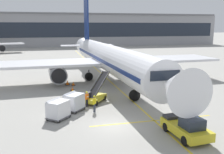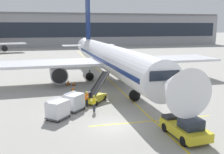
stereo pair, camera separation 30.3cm
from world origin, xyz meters
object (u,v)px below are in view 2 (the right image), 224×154
Objects in this scene: baggage_cart_second at (57,109)px; pushback_tug at (185,127)px; belt_loader at (95,94)px; ground_crew_marshaller at (87,98)px; ground_crew_by_loader at (94,102)px; parked_airplane at (109,58)px; safety_cone_nose_mark at (73,88)px; safety_cone_engine_keepout at (68,82)px; ground_crew_by_carts at (73,97)px; safety_cone_wingtip at (74,83)px; baggage_cart_lead at (73,101)px.

baggage_cart_second is 0.57× the size of pushback_tug.
ground_crew_marshaller is at bearing -127.46° from belt_loader.
ground_crew_marshaller is (-6.52, 9.60, 0.17)m from pushback_tug.
baggage_cart_second is 11.74m from pushback_tug.
baggage_cart_second is 1.48× the size of ground_crew_by_loader.
safety_cone_nose_mark is at bearing -141.63° from parked_airplane.
safety_cone_engine_keepout is at bearing 110.59° from pushback_tug.
ground_crew_marshaller is at bearing -83.34° from safety_cone_engine_keepout.
ground_crew_marshaller is (3.22, 3.05, -0.00)m from baggage_cart_second.
belt_loader is 2.81m from ground_crew_by_carts.
safety_cone_wingtip is at bearing 109.11° from pushback_tug.
ground_crew_by_carts is (-6.77, -11.82, -2.73)m from parked_airplane.
safety_cone_wingtip reaches higher than safety_cone_nose_mark.
ground_crew_by_loader is 1.00× the size of ground_crew_marshaller.
belt_loader is 3.79m from baggage_cart_lead.
baggage_cart_lead is at bearing 50.60° from baggage_cart_second.
belt_loader reaches higher than baggage_cart_second.
baggage_cart_second reaches higher than ground_crew_marshaller.
belt_loader reaches higher than safety_cone_engine_keepout.
baggage_cart_second reaches higher than ground_crew_by_carts.
pushback_tug is 18.75m from safety_cone_nose_mark.
ground_crew_marshaller is at bearing 43.48° from baggage_cart_second.
parked_airplane reaches higher than pushback_tug.
safety_cone_engine_keepout is at bearing 96.66° from ground_crew_marshaller.
belt_loader is at bearing -70.41° from safety_cone_nose_mark.
parked_airplane is at bearing 61.22° from baggage_cart_second.
safety_cone_engine_keepout is (-1.31, 11.23, -0.64)m from ground_crew_marshaller.
baggage_cart_lead is 1.48× the size of ground_crew_by_carts.
baggage_cart_second is (-1.70, -2.07, 0.00)m from baggage_cart_lead.
belt_loader is at bearing -75.13° from safety_cone_engine_keepout.
safety_cone_nose_mark is (-1.40, 9.46, -0.70)m from ground_crew_by_loader.
ground_crew_by_carts is at bearing 86.71° from baggage_cart_lead.
ground_crew_marshaller is 2.88× the size of safety_cone_nose_mark.
parked_airplane reaches higher than safety_cone_nose_mark.
parked_airplane is at bearing 18.23° from safety_cone_wingtip.
baggage_cart_lead is 2.21m from ground_crew_by_loader.
belt_loader is (-4.11, -10.93, -2.83)m from parked_airplane.
ground_crew_by_loader is 2.88× the size of safety_cone_nose_mark.
baggage_cart_second is at bearing -162.11° from ground_crew_by_loader.
safety_cone_engine_keepout is at bearing 104.87° from belt_loader.
ground_crew_marshaller is at bearing -113.09° from parked_airplane.
safety_cone_engine_keepout is at bearing 143.58° from safety_cone_wingtip.
pushback_tug is (9.74, -6.55, -0.17)m from baggage_cart_second.
parked_airplane is 26.88× the size of ground_crew_by_carts.
pushback_tug is 9.81m from ground_crew_by_loader.
ground_crew_by_loader reaches higher than safety_cone_nose_mark.
parked_airplane reaches higher than safety_cone_engine_keepout.
belt_loader is 2.85× the size of ground_crew_marshaller.
baggage_cart_second is 4.07× the size of safety_cone_wingtip.
baggage_cart_lead is 1.00× the size of baggage_cart_second.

